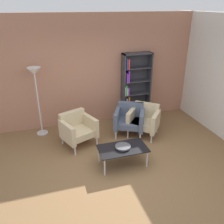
{
  "coord_description": "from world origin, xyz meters",
  "views": [
    {
      "loc": [
        -1.35,
        -3.63,
        3.09
      ],
      "look_at": [
        0.03,
        0.84,
        0.95
      ],
      "focal_mm": 38.23,
      "sensor_mm": 36.0,
      "label": 1
    }
  ],
  "objects": [
    {
      "name": "armchair_by_bookshelf",
      "position": [
        0.68,
        1.42,
        0.41
      ],
      "size": [
        0.92,
        0.9,
        0.78
      ],
      "rotation": [
        0.0,
        0.0,
        -0.47
      ],
      "color": "#4C566B",
      "rests_on": "ground_plane"
    },
    {
      "name": "brick_back_panel",
      "position": [
        0.0,
        2.46,
        1.45
      ],
      "size": [
        6.4,
        0.12,
        2.9
      ],
      "primitive_type": "cube",
      "color": "#A87056",
      "rests_on": "ground_plane"
    },
    {
      "name": "armchair_corner_red",
      "position": [
        1.02,
        1.29,
        0.41
      ],
      "size": [
        0.95,
        0.94,
        0.78
      ],
      "rotation": [
        0.0,
        0.0,
        -0.69
      ],
      "color": "#C6B289",
      "rests_on": "ground_plane"
    },
    {
      "name": "ground_plane",
      "position": [
        0.0,
        0.0,
        0.0
      ],
      "size": [
        8.32,
        8.32,
        0.0
      ],
      "primitive_type": "plane",
      "color": "brown"
    },
    {
      "name": "bookshelf_tall",
      "position": [
        1.09,
        2.25,
        0.93
      ],
      "size": [
        0.8,
        0.3,
        1.9
      ],
      "color": "#333338",
      "rests_on": "ground_plane"
    },
    {
      "name": "coffee_table_low",
      "position": [
        0.07,
        0.24,
        0.37
      ],
      "size": [
        1.0,
        0.56,
        0.4
      ],
      "color": "black",
      "rests_on": "ground_plane"
    },
    {
      "name": "decorative_bowl",
      "position": [
        0.07,
        0.24,
        0.43
      ],
      "size": [
        0.32,
        0.32,
        0.05
      ],
      "color": "#4C4C51",
      "rests_on": "coffee_table_low"
    },
    {
      "name": "armchair_spare_guest",
      "position": [
        -0.68,
        1.31,
        0.41
      ],
      "size": [
        0.9,
        0.87,
        0.78
      ],
      "rotation": [
        0.0,
        0.0,
        0.38
      ],
      "color": "#C6B289",
      "rests_on": "ground_plane"
    },
    {
      "name": "floor_lamp_torchiere",
      "position": [
        -1.48,
        2.09,
        1.45
      ],
      "size": [
        0.32,
        0.32,
        1.74
      ],
      "color": "silver",
      "rests_on": "ground_plane"
    }
  ]
}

